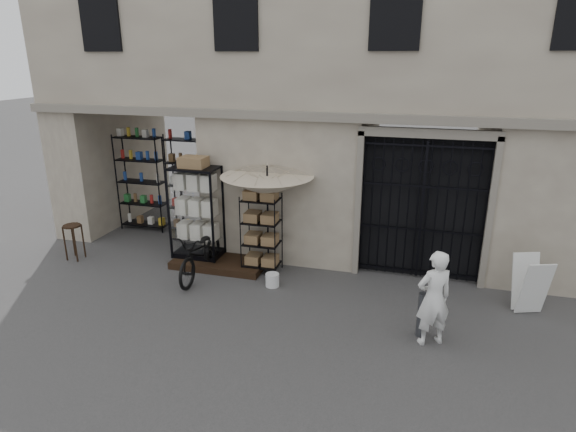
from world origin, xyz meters
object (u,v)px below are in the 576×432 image
(wire_rack, at_px, (262,235))
(market_umbrella, at_px, (267,181))
(easel_sign, at_px, (530,285))
(white_bucket, at_px, (272,280))
(steel_bollard, at_px, (422,315))
(wooden_stool, at_px, (74,241))
(display_cabinet, at_px, (197,217))
(shopkeeper, at_px, (429,342))
(bicycle, at_px, (202,275))

(wire_rack, height_order, market_umbrella, market_umbrella)
(easel_sign, bearing_deg, white_bucket, 164.16)
(white_bucket, bearing_deg, market_umbrella, 113.13)
(white_bucket, xyz_separation_m, steel_bollard, (2.87, -1.06, 0.25))
(wooden_stool, height_order, steel_bollard, wooden_stool)
(wire_rack, distance_m, steel_bollard, 3.72)
(market_umbrella, height_order, easel_sign, market_umbrella)
(display_cabinet, bearing_deg, shopkeeper, -26.51)
(wire_rack, height_order, bicycle, wire_rack)
(bicycle, xyz_separation_m, shopkeeper, (4.57, -1.30, 0.00))
(wooden_stool, bearing_deg, wire_rack, 6.84)
(display_cabinet, relative_size, wire_rack, 1.28)
(bicycle, bearing_deg, market_umbrella, 29.09)
(display_cabinet, relative_size, white_bucket, 7.91)
(display_cabinet, xyz_separation_m, wire_rack, (1.51, -0.09, -0.22))
(steel_bollard, bearing_deg, wire_rack, 152.86)
(white_bucket, height_order, shopkeeper, white_bucket)
(wire_rack, bearing_deg, steel_bollard, -50.43)
(white_bucket, relative_size, bicycle, 0.14)
(market_umbrella, distance_m, easel_sign, 5.25)
(bicycle, height_order, steel_bollard, bicycle)
(steel_bollard, height_order, easel_sign, easel_sign)
(white_bucket, distance_m, easel_sign, 4.71)
(market_umbrella, relative_size, white_bucket, 9.94)
(wooden_stool, bearing_deg, shopkeeper, -9.90)
(wire_rack, bearing_deg, bicycle, -177.01)
(market_umbrella, bearing_deg, shopkeeper, -30.91)
(shopkeeper, distance_m, easel_sign, 2.30)
(bicycle, bearing_deg, white_bucket, -3.34)
(wire_rack, height_order, white_bucket, wire_rack)
(bicycle, relative_size, shopkeeper, 1.21)
(bicycle, bearing_deg, wire_rack, 25.39)
(wooden_stool, height_order, easel_sign, easel_sign)
(market_umbrella, xyz_separation_m, steel_bollard, (3.20, -1.83, -1.57))
(shopkeeper, bearing_deg, easel_sign, -166.73)
(bicycle, relative_size, steel_bollard, 2.49)
(display_cabinet, distance_m, market_umbrella, 1.84)
(bicycle, distance_m, shopkeeper, 4.75)
(wire_rack, height_order, shopkeeper, wire_rack)
(wire_rack, xyz_separation_m, steel_bollard, (3.29, -1.69, -0.44))
(wooden_stool, bearing_deg, display_cabinet, 12.27)
(display_cabinet, xyz_separation_m, bicycle, (0.37, -0.65, -1.05))
(market_umbrella, bearing_deg, wire_rack, -122.16)
(steel_bollard, distance_m, shopkeeper, 0.45)
(display_cabinet, bearing_deg, easel_sign, -9.04)
(white_bucket, relative_size, wooden_stool, 0.34)
(wire_rack, xyz_separation_m, wooden_stool, (-4.26, -0.51, -0.40))
(market_umbrella, relative_size, bicycle, 1.42)
(wire_rack, relative_size, bicycle, 0.88)
(wire_rack, distance_m, bicycle, 1.51)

